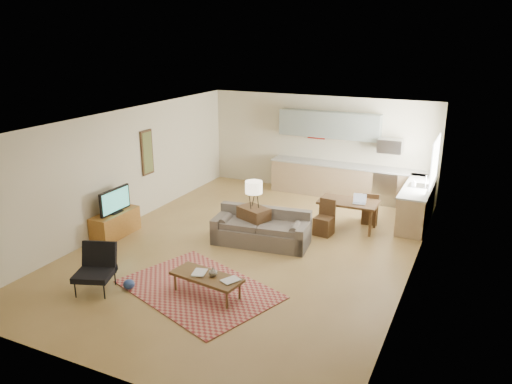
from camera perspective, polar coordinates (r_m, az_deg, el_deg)
The scene contains 25 objects.
room at distance 10.12m, azimuth -0.72°, elevation 0.61°, with size 9.00×9.00×9.00m.
kitchen_counter_back at distance 13.85m, azimuth 10.27°, elevation 1.22°, with size 4.26×0.64×0.92m, color #9E815B, non-canonical shape.
kitchen_counter_right at distance 12.38m, azimuth 17.88°, elevation -1.36°, with size 0.64×2.26×0.92m, color #9E815B, non-canonical shape.
kitchen_range at distance 13.63m, azimuth 14.72°, elevation 0.60°, with size 0.62×0.62×0.90m, color #A5A8AD.
kitchen_microwave at distance 13.38m, azimuth 15.10°, elevation 5.13°, with size 0.62×0.40×0.35m, color #A5A8AD.
upper_cabinets at distance 13.81m, azimuth 8.35°, elevation 7.63°, with size 2.80×0.34×0.70m, color slate.
window_right at distance 12.06m, azimuth 19.77°, elevation 3.35°, with size 0.02×1.40×1.05m, color white.
wall_art_left at distance 12.46m, azimuth -12.31°, elevation 4.43°, with size 0.06×0.42×1.10m, color olive, non-canonical shape.
triptych at distance 14.10m, azimuth 6.92°, elevation 7.06°, with size 1.70×0.04×0.50m, color beige, non-canonical shape.
rug at distance 9.03m, azimuth -6.57°, elevation -10.97°, with size 2.67×1.85×0.02m, color maroon.
sofa at distance 10.65m, azimuth 0.58°, elevation -4.10°, with size 2.12×0.92×0.74m, color #5D544B, non-canonical shape.
coffee_table at distance 8.75m, azimuth -5.63°, elevation -10.57°, with size 1.28×0.51×0.39m, color #4B3217, non-canonical shape.
book_a at distance 8.77m, azimuth -7.20°, elevation -9.07°, with size 0.29×0.35×0.03m, color maroon.
book_b at distance 8.53m, azimuth -3.35°, elevation -9.77°, with size 0.33×0.37×0.02m, color navy.
vase at distance 8.60m, azimuth -4.94°, elevation -9.05°, with size 0.18×0.18×0.16m, color black.
armchair at distance 9.19m, azimuth -18.02°, elevation -8.45°, with size 0.71×0.71×0.82m, color black, non-canonical shape.
tv_credenza at distance 11.54m, azimuth -15.77°, elevation -3.54°, with size 0.46×1.20×0.55m, color brown, non-canonical shape.
tv at distance 11.33m, azimuth -15.83°, elevation -0.97°, with size 0.09×0.92×0.55m, color black, non-canonical shape.
console_table at distance 10.82m, azimuth -0.25°, elevation -3.68°, with size 0.65×0.43×0.76m, color #392615, non-canonical shape.
table_lamp at distance 10.59m, azimuth -0.25°, elevation -0.24°, with size 0.37×0.37×0.61m, color beige, non-canonical shape.
dining_table at distance 11.68m, azimuth 10.45°, elevation -2.57°, with size 1.32×0.76×0.67m, color #392615, non-canonical shape.
dining_chair_near at distance 11.23m, azimuth 7.79°, elevation -2.92°, with size 0.38×0.40×0.80m, color #392615, non-canonical shape.
dining_chair_far at distance 12.12m, azimuth 12.93°, elevation -1.71°, with size 0.37×0.39×0.78m, color #392615, non-canonical shape.
laptop at distance 11.40m, azimuth 11.73°, elevation -0.81°, with size 0.28×0.21×0.21m, color #A5A8AD, non-canonical shape.
soap_bottle at distance 12.13m, azimuth 17.59°, elevation 1.03°, with size 0.10×0.10×0.19m, color beige.
Camera 1 is at (4.24, -8.69, 4.33)m, focal length 35.00 mm.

